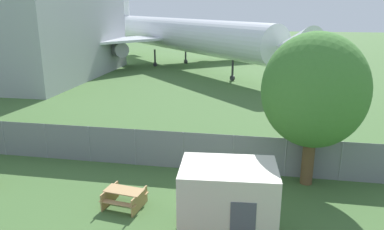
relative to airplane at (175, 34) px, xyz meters
The scene contains 5 objects.
perimeter_fence 33.50m from the airplane, 80.82° to the right, with size 56.07×0.07×1.98m.
airplane is the anchor object (origin of this frame).
portable_cabin 39.77m from the airplane, 74.47° to the right, with size 3.58×2.63×2.67m.
picnic_bench_open_grass 37.79m from the airplane, 80.45° to the right, with size 1.76×1.61×0.76m.
tree_near_hangar 36.26m from the airplane, 67.42° to the right, with size 4.66×4.66×7.06m.
Camera 1 is at (6.20, -7.05, 8.08)m, focal length 35.00 mm.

